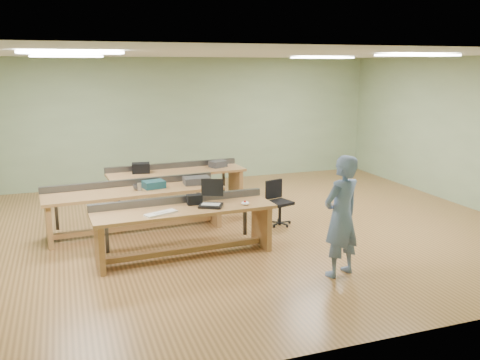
# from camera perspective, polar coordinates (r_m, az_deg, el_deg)

# --- Properties ---
(floor) EXTENTS (10.00, 10.00, 0.00)m
(floor) POSITION_cam_1_polar(r_m,az_deg,el_deg) (8.96, -1.05, -5.59)
(floor) COLOR olive
(floor) RESTS_ON ground
(ceiling) EXTENTS (10.00, 10.00, 0.00)m
(ceiling) POSITION_cam_1_polar(r_m,az_deg,el_deg) (8.50, -1.14, 13.98)
(ceiling) COLOR silver
(ceiling) RESTS_ON wall_back
(wall_back) EXTENTS (10.00, 0.04, 3.00)m
(wall_back) POSITION_cam_1_polar(r_m,az_deg,el_deg) (12.43, -6.94, 6.60)
(wall_back) COLOR #91AA81
(wall_back) RESTS_ON floor
(wall_front) EXTENTS (10.00, 0.04, 3.00)m
(wall_front) POSITION_cam_1_polar(r_m,az_deg,el_deg) (5.04, 13.36, -2.81)
(wall_front) COLOR #91AA81
(wall_front) RESTS_ON floor
(wall_right) EXTENTS (0.04, 8.00, 3.00)m
(wall_right) POSITION_cam_1_polar(r_m,az_deg,el_deg) (11.21, 24.06, 4.91)
(wall_right) COLOR #91AA81
(wall_right) RESTS_ON floor
(fluor_panels) EXTENTS (6.20, 3.50, 0.03)m
(fluor_panels) POSITION_cam_1_polar(r_m,az_deg,el_deg) (8.50, -1.14, 13.78)
(fluor_panels) COLOR white
(fluor_panels) RESTS_ON ceiling
(workbench_front) EXTENTS (2.74, 0.85, 0.86)m
(workbench_front) POSITION_cam_1_polar(r_m,az_deg,el_deg) (7.66, -6.29, -4.54)
(workbench_front) COLOR #B27A4B
(workbench_front) RESTS_ON floor
(workbench_mid) EXTENTS (3.06, 1.02, 0.86)m
(workbench_mid) POSITION_cam_1_polar(r_m,az_deg,el_deg) (8.89, -11.76, -2.24)
(workbench_mid) COLOR #B27A4B
(workbench_mid) RESTS_ON floor
(workbench_back) EXTENTS (2.78, 0.90, 0.86)m
(workbench_back) POSITION_cam_1_polar(r_m,az_deg,el_deg) (10.32, -7.13, -0.01)
(workbench_back) COLOR #B27A4B
(workbench_back) RESTS_ON floor
(person) EXTENTS (0.71, 0.57, 1.67)m
(person) POSITION_cam_1_polar(r_m,az_deg,el_deg) (6.98, 11.30, -4.02)
(person) COLOR #677CA8
(person) RESTS_ON floor
(laptop_base) EXTENTS (0.43, 0.40, 0.04)m
(laptop_base) POSITION_cam_1_polar(r_m,az_deg,el_deg) (7.62, -3.29, -2.88)
(laptop_base) COLOR black
(laptop_base) RESTS_ON workbench_front
(laptop_screen) EXTENTS (0.31, 0.17, 0.27)m
(laptop_screen) POSITION_cam_1_polar(r_m,az_deg,el_deg) (7.68, -3.13, -0.84)
(laptop_screen) COLOR black
(laptop_screen) RESTS_ON laptop_base
(keyboard) EXTENTS (0.50, 0.32, 0.03)m
(keyboard) POSITION_cam_1_polar(r_m,az_deg,el_deg) (7.32, -8.87, -3.72)
(keyboard) COLOR silver
(keyboard) RESTS_ON workbench_front
(trackball_mouse) EXTENTS (0.14, 0.16, 0.06)m
(trackball_mouse) POSITION_cam_1_polar(r_m,az_deg,el_deg) (7.70, 0.61, -2.61)
(trackball_mouse) COLOR white
(trackball_mouse) RESTS_ON workbench_front
(camera_bag) EXTENTS (0.23, 0.16, 0.15)m
(camera_bag) POSITION_cam_1_polar(r_m,az_deg,el_deg) (7.75, -5.13, -2.20)
(camera_bag) COLOR black
(camera_bag) RESTS_ON workbench_front
(task_chair) EXTENTS (0.54, 0.54, 0.80)m
(task_chair) POSITION_cam_1_polar(r_m,az_deg,el_deg) (9.19, 4.34, -3.23)
(task_chair) COLOR black
(task_chair) RESTS_ON floor
(parts_bin_teal) EXTENTS (0.40, 0.33, 0.12)m
(parts_bin_teal) POSITION_cam_1_polar(r_m,az_deg,el_deg) (8.88, -9.65, -0.49)
(parts_bin_teal) COLOR #163F47
(parts_bin_teal) RESTS_ON workbench_mid
(parts_bin_grey) EXTENTS (0.47, 0.31, 0.12)m
(parts_bin_grey) POSITION_cam_1_polar(r_m,az_deg,el_deg) (9.08, -4.89, -0.05)
(parts_bin_grey) COLOR #333335
(parts_bin_grey) RESTS_ON workbench_mid
(mug) EXTENTS (0.17, 0.17, 0.10)m
(mug) POSITION_cam_1_polar(r_m,az_deg,el_deg) (8.78, -11.49, -0.79)
(mug) COLOR #333335
(mug) RESTS_ON workbench_mid
(drinks_can) EXTENTS (0.09, 0.09, 0.13)m
(drinks_can) POSITION_cam_1_polar(r_m,az_deg,el_deg) (8.73, -11.23, -0.76)
(drinks_can) COLOR silver
(drinks_can) RESTS_ON workbench_mid
(storage_box_back) EXTENTS (0.37, 0.29, 0.20)m
(storage_box_back) POSITION_cam_1_polar(r_m,az_deg,el_deg) (10.15, -11.07, 1.33)
(storage_box_back) COLOR black
(storage_box_back) RESTS_ON workbench_back
(tray_back) EXTENTS (0.39, 0.34, 0.13)m
(tray_back) POSITION_cam_1_polar(r_m,az_deg,el_deg) (10.55, -2.49, 1.81)
(tray_back) COLOR #333335
(tray_back) RESTS_ON workbench_back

